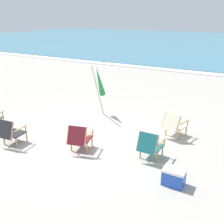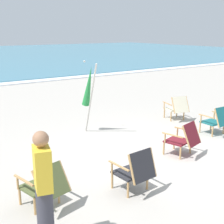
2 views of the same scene
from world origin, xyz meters
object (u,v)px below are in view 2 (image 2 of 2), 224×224
object	(u,v)px
beach_chair_front_right	(184,138)
beach_chair_mid_center	(135,170)
umbrella_furled_green	(89,87)
beach_chair_back_right	(45,184)
beach_chair_front_left	(177,107)
person_near_chairs	(44,190)
beach_chair_back_left	(217,120)

from	to	relation	value
beach_chair_front_right	beach_chair_mid_center	bearing A→B (deg)	-160.99
umbrella_furled_green	beach_chair_back_right	bearing A→B (deg)	-131.40
beach_chair_front_left	umbrella_furled_green	distance (m)	3.14
person_near_chairs	beach_chair_front_left	bearing A→B (deg)	29.51
beach_chair_back_right	umbrella_furled_green	world-z (taller)	umbrella_furled_green
beach_chair_front_right	umbrella_furled_green	world-z (taller)	umbrella_furled_green
beach_chair_back_right	umbrella_furled_green	distance (m)	3.93
beach_chair_front_right	umbrella_furled_green	bearing A→B (deg)	109.78
beach_chair_back_left	umbrella_furled_green	xyz separation A→B (m)	(-2.82, 2.10, 0.89)
beach_chair_back_right	beach_chair_back_left	bearing A→B (deg)	8.16
beach_chair_mid_center	person_near_chairs	distance (m)	1.99
beach_chair_front_right	beach_chair_mid_center	size ratio (longest dim) A/B	1.01
umbrella_furled_green	person_near_chairs	size ratio (longest dim) A/B	1.24
beach_chair_front_right	beach_chair_back_left	size ratio (longest dim) A/B	1.02
beach_chair_back_left	beach_chair_front_left	bearing A→B (deg)	84.60
beach_chair_back_left	umbrella_furled_green	world-z (taller)	umbrella_furled_green
beach_chair_back_left	umbrella_furled_green	bearing A→B (deg)	143.26
beach_chair_front_right	person_near_chairs	size ratio (longest dim) A/B	0.51
beach_chair_back_right	beach_chair_front_right	world-z (taller)	beach_chair_front_right
beach_chair_back_left	person_near_chairs	bearing A→B (deg)	-163.64
beach_chair_back_right	beach_chair_mid_center	bearing A→B (deg)	-15.77
beach_chair_front_left	person_near_chairs	world-z (taller)	person_near_chairs
person_near_chairs	umbrella_furled_green	bearing A→B (deg)	52.52
beach_chair_front_right	beach_chair_back_left	bearing A→B (deg)	15.57
beach_chair_back_left	umbrella_furled_green	distance (m)	3.62
beach_chair_front_right	beach_chair_back_left	world-z (taller)	beach_chair_back_left
beach_chair_mid_center	person_near_chairs	bearing A→B (deg)	-165.66
beach_chair_front_left	beach_chair_back_left	bearing A→B (deg)	-95.40
beach_chair_front_right	person_near_chairs	distance (m)	4.03
beach_chair_back_right	beach_chair_front_left	bearing A→B (deg)	23.66
beach_chair_front_left	beach_chair_back_left	xyz separation A→B (m)	(-0.16, -1.64, 0.00)
beach_chair_front_left	beach_chair_front_right	bearing A→B (deg)	-133.11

